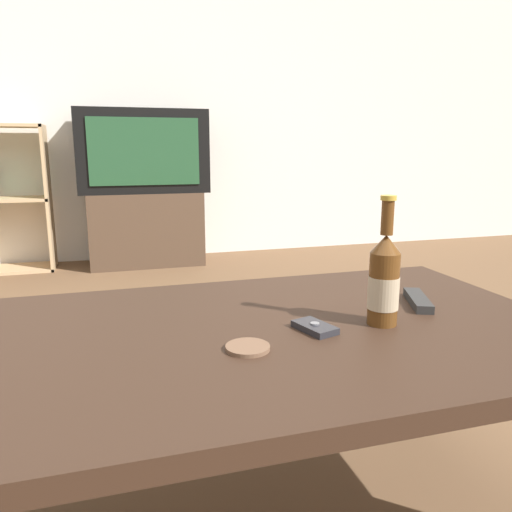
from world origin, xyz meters
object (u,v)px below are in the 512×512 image
television (143,151)px  beer_bottle (384,280)px  remote_control (418,300)px  tv_stand (146,228)px  bookshelf (3,196)px  cell_phone (315,327)px

television → beer_bottle: size_ratio=3.24×
beer_bottle → remote_control: 0.20m
remote_control → tv_stand: bearing=121.3°
tv_stand → bookshelf: (-0.94, 0.06, 0.25)m
bookshelf → remote_control: size_ratio=6.19×
television → beer_bottle: television is taller
bookshelf → beer_bottle: bookshelf is taller
television → cell_phone: bearing=-87.2°
tv_stand → remote_control: bearing=-80.6°
bookshelf → beer_bottle: 3.11m
bookshelf → cell_phone: 3.05m
cell_phone → remote_control: remote_control is taller
tv_stand → cell_phone: tv_stand is taller
cell_phone → remote_control: size_ratio=0.66×
bookshelf → cell_phone: (1.08, -2.85, -0.04)m
tv_stand → cell_phone: (0.14, -2.80, 0.21)m
bookshelf → cell_phone: bookshelf is taller
cell_phone → beer_bottle: bearing=-18.6°
beer_bottle → tv_stand: bearing=96.0°
tv_stand → bookshelf: bookshelf is taller
tv_stand → remote_control: tv_stand is taller
cell_phone → tv_stand: bearing=75.5°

